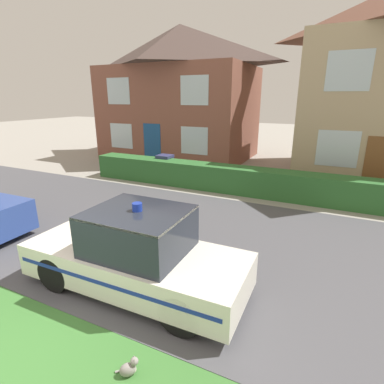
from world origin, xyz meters
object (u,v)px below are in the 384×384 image
house_left (180,93)px  police_car (136,254)px  wheelie_bin (165,167)px  cat (129,368)px

house_left → police_car: bearing=-65.9°
police_car → wheelie_bin: bearing=-64.1°
police_car → house_left: house_left is taller
police_car → wheelie_bin: police_car is taller
cat → house_left: 15.24m
house_left → wheelie_bin: size_ratio=7.70×
wheelie_bin → police_car: bearing=-62.9°
cat → house_left: (-6.28, 13.44, 3.50)m
cat → wheelie_bin: 9.44m
cat → wheelie_bin: (-4.38, 8.35, 0.43)m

